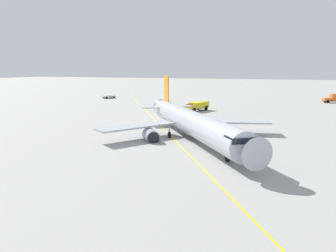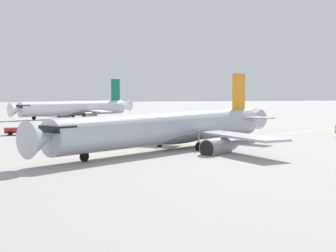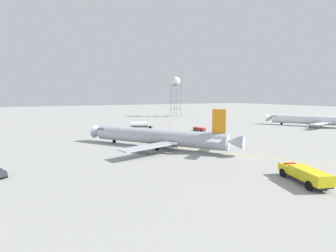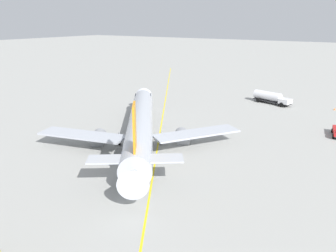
% 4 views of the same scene
% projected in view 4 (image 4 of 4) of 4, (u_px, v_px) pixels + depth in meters
% --- Properties ---
extents(ground_plane, '(600.00, 600.00, 0.00)m').
position_uv_depth(ground_plane, '(137.00, 148.00, 52.87)').
color(ground_plane, '#9E9E99').
extents(airliner_main, '(37.50, 28.68, 10.87)m').
position_uv_depth(airliner_main, '(140.00, 126.00, 55.05)').
color(airliner_main, '#B2B7C1').
rests_on(airliner_main, ground_plane).
extents(fuel_tanker_truck, '(4.81, 9.75, 2.87)m').
position_uv_depth(fuel_tanker_truck, '(271.00, 97.00, 80.79)').
color(fuel_tanker_truck, '#232326').
rests_on(fuel_tanker_truck, ground_plane).
extents(taxiway_centreline, '(158.23, 95.00, 0.01)m').
position_uv_depth(taxiway_centreline, '(157.00, 149.00, 52.58)').
color(taxiway_centreline, yellow).
rests_on(taxiway_centreline, ground_plane).
extents(safety_cone_near, '(0.36, 0.36, 0.55)m').
position_uv_depth(safety_cone_near, '(334.00, 109.00, 75.33)').
color(safety_cone_near, orange).
rests_on(safety_cone_near, ground_plane).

